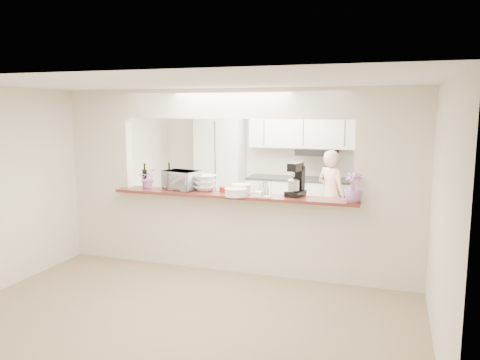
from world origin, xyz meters
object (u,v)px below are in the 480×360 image
at_px(toaster_oven, 181,180).
at_px(stand_mixer, 296,181).
at_px(person, 331,194).
at_px(refrigerator, 392,188).

xyz_separation_m(toaster_oven, stand_mixer, (1.65, 0.01, 0.06)).
bearing_deg(toaster_oven, person, 62.94).
height_order(toaster_oven, person, person).
bearing_deg(person, toaster_oven, 80.20).
distance_m(refrigerator, person, 1.12).
relative_size(toaster_oven, person, 0.32).
distance_m(refrigerator, stand_mixer, 2.88).
xyz_separation_m(refrigerator, person, (-1.00, -0.50, -0.09)).
xyz_separation_m(refrigerator, toaster_oven, (-2.85, -2.60, 0.38)).
height_order(refrigerator, toaster_oven, refrigerator).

